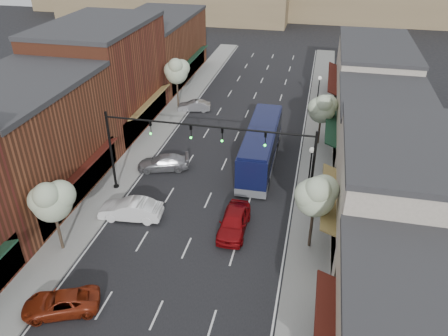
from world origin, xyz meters
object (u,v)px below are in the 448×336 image
Objects in this scene: tree_right_near at (316,194)px; lamp_post_far at (319,88)px; red_hatchback at (234,221)px; signal_mast_right at (281,158)px; tree_left_far at (177,70)px; tree_left_near at (51,200)px; signal_mast_left at (137,143)px; parked_car_b at (131,209)px; tree_right_far at (322,108)px; parked_car_a at (61,303)px; lamp_post_near at (311,164)px; parked_car_e at (194,106)px; coach_bus at (261,146)px; parked_car_c at (163,163)px.

tree_right_near reaches higher than lamp_post_far.
signal_mast_right is at bearing 50.21° from red_hatchback.
tree_left_far is 16.26m from lamp_post_far.
tree_right_near is 1.05× the size of tree_left_near.
signal_mast_left reaches higher than parked_car_b.
tree_right_far is at bearing 90.00° from tree_right_near.
signal_mast_right reaches higher than tree_right_far.
lamp_post_near is at bearing 116.85° from parked_car_a.
tree_right_near is at bearing -56.09° from signal_mast_right.
tree_left_far is (-16.60, 22.00, 0.15)m from tree_right_near.
red_hatchback is 1.27× the size of parked_car_e.
signal_mast_left reaches higher than parked_car_e.
parked_car_a is 0.92× the size of parked_car_b.
lamp_post_near is at bearing 10.56° from signal_mast_left.
red_hatchback is at bearing 172.84° from tree_right_near.
parked_car_b is 21.14m from parked_car_e.
parked_car_a is at bearing -130.81° from lamp_post_near.
tree_left_near is 1.18× the size of red_hatchback.
red_hatchback reaches higher than parked_car_a.
tree_left_near is 26.00m from tree_left_far.
signal_mast_left is 1.44× the size of tree_left_near.
parked_car_a is at bearing -111.99° from lamp_post_far.
signal_mast_right is at bearing -96.22° from lamp_post_far.
lamp_post_far is at bearing 90.00° from lamp_post_near.
coach_bus is at bearing -134.73° from tree_right_far.
signal_mast_left is 2.17× the size of parked_car_e.
signal_mast_right is 16.05m from tree_left_near.
tree_right_near is at bearing -88.70° from lamp_post_far.
signal_mast_right is at bearing 22.31° from parked_car_e.
signal_mast_left reaches higher than tree_left_near.
tree_left_near is 0.48× the size of coach_bus.
signal_mast_right reaches higher than parked_car_e.
tree_right_near reaches higher than parked_car_c.
parked_car_c is at bearing -149.37° from tree_right_far.
tree_left_near is 25.93m from parked_car_e.
tree_right_near reaches higher than tree_right_far.
coach_bus is 3.16× the size of parked_car_e.
tree_left_near is (-16.60, -4.00, -0.23)m from tree_right_near.
lamp_post_near is (-0.55, -9.44, -0.99)m from tree_right_far.
tree_right_near is at bearing -16.19° from signal_mast_left.
signal_mast_right is at bearing 123.91° from tree_right_near.
coach_bus is at bearing -109.05° from lamp_post_far.
tree_left_far is 4.50m from parked_car_e.
signal_mast_right reaches higher than tree_left_near.
lamp_post_far is 35.54m from parked_car_a.
tree_right_far is at bearing -86.12° from lamp_post_far.
parked_car_c is at bearing 156.62° from parked_car_a.
lamp_post_far is 20.78m from parked_car_c.
coach_bus is (11.49, -11.16, -2.70)m from tree_left_far.
lamp_post_near reaches higher than parked_car_a.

